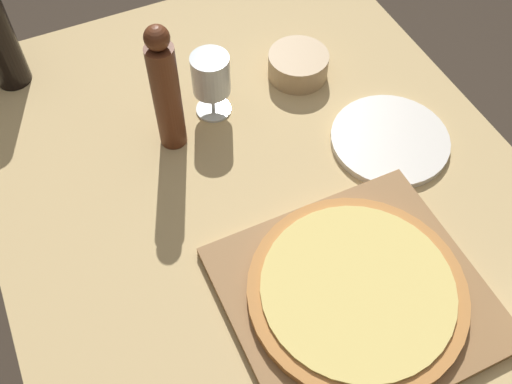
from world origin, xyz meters
TOP-DOWN VIEW (x-y plane):
  - ground_plane at (0.00, 0.00)m, footprint 12.00×12.00m
  - dining_table at (0.00, 0.00)m, footprint 0.94×1.28m
  - cutting_board at (0.04, -0.21)m, footprint 0.39×0.36m
  - pizza at (0.04, -0.21)m, footprint 0.34×0.34m
  - pepper_mill at (-0.11, 0.23)m, footprint 0.05×0.05m
  - wine_glass at (-0.01, 0.27)m, footprint 0.07×0.07m
  - small_bowl at (0.19, 0.29)m, footprint 0.12×0.12m
  - dinner_plate at (0.26, 0.05)m, footprint 0.23×0.23m

SIDE VIEW (x-z plane):
  - ground_plane at x=0.00m, z-range 0.00..0.00m
  - dining_table at x=0.00m, z-range 0.28..1.03m
  - dinner_plate at x=0.26m, z-range 0.75..0.77m
  - cutting_board at x=0.04m, z-range 0.75..0.77m
  - small_bowl at x=0.19m, z-range 0.75..0.81m
  - pizza at x=0.04m, z-range 0.77..0.79m
  - wine_glass at x=-0.01m, z-range 0.78..0.91m
  - pepper_mill at x=-0.11m, z-range 0.75..1.02m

